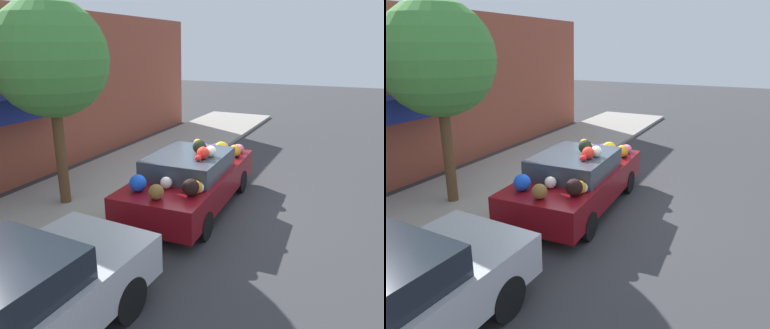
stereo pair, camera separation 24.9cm
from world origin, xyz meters
The scene contains 6 objects.
ground_plane centered at (0.00, 0.00, 0.00)m, with size 60.00×60.00×0.00m, color #38383A.
sidewalk_curb centered at (0.00, 2.70, 0.06)m, with size 24.00×3.20×0.12m.
building_facade centered at (-0.07, 4.91, 2.32)m, with size 18.00×1.20×4.65m.
street_tree centered at (-1.23, 2.72, 3.34)m, with size 2.47×2.47×4.48m.
fire_hydrant centered at (2.33, 1.46, 0.46)m, with size 0.20×0.20×0.70m.
art_car centered at (-0.03, 0.01, 0.72)m, with size 4.41×1.98×1.64m.
Camera 2 is at (-7.22, -3.64, 3.62)m, focal length 35.00 mm.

